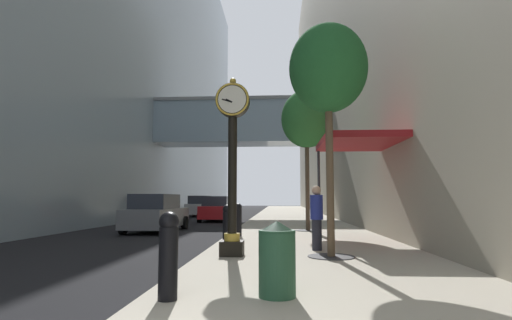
# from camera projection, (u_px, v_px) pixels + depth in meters

# --- Properties ---
(ground_plane) EXTENTS (110.00, 110.00, 0.00)m
(ground_plane) POSITION_uv_depth(u_px,v_px,m) (253.00, 219.00, 29.46)
(ground_plane) COLOR black
(ground_plane) RESTS_ON ground
(sidewalk_right) EXTENTS (5.73, 80.00, 0.14)m
(sidewalk_right) POSITION_uv_depth(u_px,v_px,m) (291.00, 216.00, 32.29)
(sidewalk_right) COLOR #BCB29E
(sidewalk_right) RESTS_ON ground
(building_block_left) EXTENTS (22.52, 80.00, 33.68)m
(building_block_left) POSITION_uv_depth(u_px,v_px,m) (117.00, 20.00, 34.71)
(building_block_left) COLOR #93A8B7
(building_block_left) RESTS_ON ground
(building_block_right) EXTENTS (9.00, 80.00, 32.60)m
(building_block_right) POSITION_uv_depth(u_px,v_px,m) (378.00, 19.00, 33.40)
(building_block_right) COLOR #A89E89
(building_block_right) RESTS_ON ground
(street_clock) EXTENTS (0.84, 0.55, 4.36)m
(street_clock) POSITION_uv_depth(u_px,v_px,m) (232.00, 156.00, 9.87)
(street_clock) COLOR black
(street_clock) RESTS_ON sidewalk_right
(bollard_nearest) EXTENTS (0.27, 0.27, 1.18)m
(bollard_nearest) POSITION_uv_depth(u_px,v_px,m) (168.00, 253.00, 5.49)
(bollard_nearest) COLOR black
(bollard_nearest) RESTS_ON sidewalk_right
(bollard_third) EXTENTS (0.27, 0.27, 1.18)m
(bollard_third) POSITION_uv_depth(u_px,v_px,m) (227.00, 224.00, 11.69)
(bollard_third) COLOR black
(bollard_third) RESTS_ON sidewalk_right
(bollard_fourth) EXTENTS (0.27, 0.27, 1.18)m
(bollard_fourth) POSITION_uv_depth(u_px,v_px,m) (238.00, 219.00, 14.79)
(bollard_fourth) COLOR black
(bollard_fourth) RESTS_ON sidewalk_right
(street_tree_near) EXTENTS (1.90, 1.90, 5.63)m
(street_tree_near) POSITION_uv_depth(u_px,v_px,m) (328.00, 70.00, 9.86)
(street_tree_near) COLOR #333335
(street_tree_near) RESTS_ON sidewalk_right
(street_tree_mid_near) EXTENTS (2.21, 2.21, 6.10)m
(street_tree_mid_near) POSITION_uv_depth(u_px,v_px,m) (307.00, 120.00, 17.58)
(street_tree_mid_near) COLOR #333335
(street_tree_mid_near) RESTS_ON sidewalk_right
(trash_bin) EXTENTS (0.53, 0.53, 1.05)m
(trash_bin) POSITION_uv_depth(u_px,v_px,m) (277.00, 258.00, 5.66)
(trash_bin) COLOR #234C33
(trash_bin) RESTS_ON sidewalk_right
(pedestrian_walking) EXTENTS (0.46, 0.46, 1.70)m
(pedestrian_walking) POSITION_uv_depth(u_px,v_px,m) (317.00, 216.00, 10.72)
(pedestrian_walking) COLOR #23232D
(pedestrian_walking) RESTS_ON sidewalk_right
(storefront_awning) EXTENTS (2.40, 3.60, 3.30)m
(storefront_awning) POSITION_uv_depth(u_px,v_px,m) (356.00, 144.00, 13.20)
(storefront_awning) COLOR maroon
(storefront_awning) RESTS_ON sidewalk_right
(car_silver_near) EXTENTS (1.94, 4.16, 1.73)m
(car_silver_near) POSITION_uv_depth(u_px,v_px,m) (200.00, 206.00, 33.84)
(car_silver_near) COLOR #B7BABF
(car_silver_near) RESTS_ON ground
(car_red_mid) EXTENTS (2.03, 4.35, 1.65)m
(car_red_mid) POSITION_uv_depth(u_px,v_px,m) (217.00, 209.00, 26.72)
(car_red_mid) COLOR #AD191E
(car_red_mid) RESTS_ON ground
(car_grey_far) EXTENTS (2.12, 4.66, 1.70)m
(car_grey_far) POSITION_uv_depth(u_px,v_px,m) (156.00, 213.00, 18.34)
(car_grey_far) COLOR slate
(car_grey_far) RESTS_ON ground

